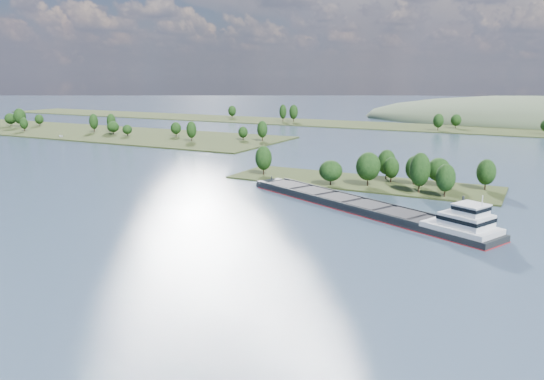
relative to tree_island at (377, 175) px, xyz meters
The scene contains 6 objects.
ground 59.43m from the tree_island, 96.19° to the right, with size 1800.00×1800.00×0.00m, color #37495F.
tree_island is the anchor object (origin of this frame).
left_bank 249.67m from the tree_island, 161.02° to the left, with size 300.00×80.00×15.66m.
back_shoreline 220.87m from the tree_island, 89.37° to the left, with size 900.00×60.00×15.55m.
cargo_barge 41.12m from the tree_island, 74.29° to the right, with size 86.75×47.55×12.25m.
motorboat 226.44m from the tree_island, 167.22° to the left, with size 1.94×5.16×1.99m, color white.
Camera 1 is at (60.27, -7.67, 40.11)m, focal length 35.00 mm.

